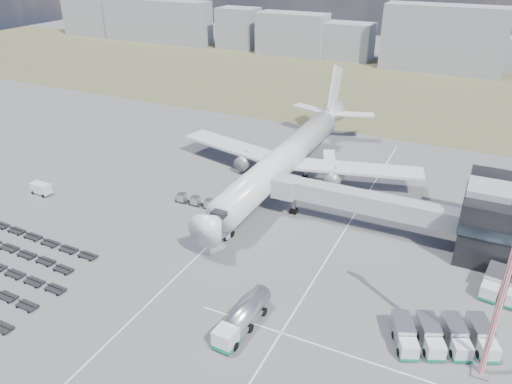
% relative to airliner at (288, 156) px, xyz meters
% --- Properties ---
extents(ground, '(420.00, 420.00, 0.00)m').
position_rel_airliner_xyz_m(ground, '(0.00, -32.38, -5.29)').
color(ground, '#565659').
rests_on(ground, ground).
extents(grass_strip, '(420.00, 90.00, 0.01)m').
position_rel_airliner_xyz_m(grass_strip, '(0.00, 77.62, -5.29)').
color(grass_strip, brown).
rests_on(grass_strip, ground).
extents(lane_markings, '(47.12, 110.00, 0.01)m').
position_rel_airliner_xyz_m(lane_markings, '(9.77, -29.38, -5.29)').
color(lane_markings, silver).
rests_on(lane_markings, ground).
extents(jet_bridge, '(30.30, 3.80, 7.05)m').
position_rel_airliner_xyz_m(jet_bridge, '(15.90, -11.95, -0.24)').
color(jet_bridge, '#939399').
rests_on(jet_bridge, ground).
extents(airliner, '(51.59, 64.53, 17.62)m').
position_rel_airliner_xyz_m(airliner, '(0.00, 0.00, 0.00)').
color(airliner, silver).
rests_on(airliner, ground).
extents(skyline, '(320.51, 24.28, 25.31)m').
position_rel_airliner_xyz_m(skyline, '(-8.22, 116.94, 4.75)').
color(skyline, gray).
rests_on(skyline, ground).
extents(fuel_tanker, '(3.28, 10.34, 3.29)m').
position_rel_airliner_xyz_m(fuel_tanker, '(11.35, -41.61, -3.65)').
color(fuel_tanker, silver).
rests_on(fuel_tanker, ground).
extents(pushback_tug, '(3.06, 1.91, 1.36)m').
position_rel_airliner_xyz_m(pushback_tug, '(-1.31, -24.38, -4.61)').
color(pushback_tug, silver).
rests_on(pushback_tug, ground).
extents(utility_van, '(4.14, 2.07, 2.18)m').
position_rel_airliner_xyz_m(utility_van, '(-39.54, -25.57, -4.20)').
color(utility_van, silver).
rests_on(utility_van, ground).
extents(catering_truck, '(4.35, 6.56, 2.79)m').
position_rel_airliner_xyz_m(catering_truck, '(5.52, 9.54, -3.86)').
color(catering_truck, silver).
rests_on(catering_truck, ground).
extents(service_trucks_near, '(12.70, 10.13, 2.48)m').
position_rel_airliner_xyz_m(service_trucks_near, '(33.93, -33.93, -3.94)').
color(service_trucks_near, silver).
rests_on(service_trucks_near, ground).
extents(uld_row, '(11.00, 1.53, 1.52)m').
position_rel_airliner_xyz_m(uld_row, '(-9.54, -16.72, -4.38)').
color(uld_row, black).
rests_on(uld_row, ground).
extents(floodlight_mast, '(2.25, 1.83, 23.71)m').
position_rel_airliner_xyz_m(floodlight_mast, '(38.43, -36.75, 6.59)').
color(floodlight_mast, '#B31C22').
rests_on(floodlight_mast, ground).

